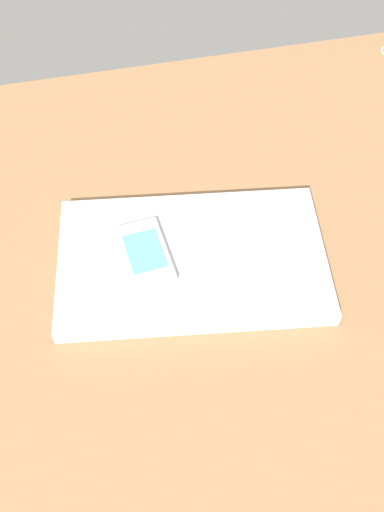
# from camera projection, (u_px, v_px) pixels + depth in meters

# --- Properties ---
(desk_surface) EXTENTS (1.20, 0.80, 0.03)m
(desk_surface) POSITION_uv_depth(u_px,v_px,m) (127.00, 257.00, 0.80)
(desk_surface) COLOR olive
(desk_surface) RESTS_ON ground
(laptop_closed) EXTENTS (0.39, 0.26, 0.02)m
(laptop_closed) POSITION_uv_depth(u_px,v_px,m) (192.00, 260.00, 0.77)
(laptop_closed) COLOR #B7BABC
(laptop_closed) RESTS_ON desk_surface
(cell_phone_on_laptop) EXTENTS (0.07, 0.11, 0.01)m
(cell_phone_on_laptop) POSITION_uv_depth(u_px,v_px,m) (145.00, 253.00, 0.75)
(cell_phone_on_laptop) COLOR silver
(cell_phone_on_laptop) RESTS_ON laptop_closed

